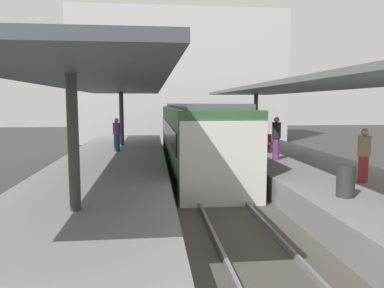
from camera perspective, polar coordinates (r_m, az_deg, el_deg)
ground_plane at (r=13.56m, az=3.02°, el=-7.86°), size 80.00×80.00×0.00m
platform_left at (r=13.39m, az=-13.33°, el=-6.02°), size 4.40×28.00×1.00m
platform_right at (r=14.53m, az=18.06°, el=-5.18°), size 4.40×28.00×1.00m
track_ballast at (r=13.54m, az=3.03°, el=-7.45°), size 3.20×28.00×0.20m
rail_near_side at (r=13.40m, az=-0.03°, el=-6.84°), size 0.08×28.00×0.14m
rail_far_side at (r=13.63m, az=6.04°, el=-6.65°), size 0.08×28.00×0.14m
commuter_train at (r=18.77m, az=0.33°, el=1.47°), size 2.78×15.76×3.10m
canopy_left at (r=14.49m, az=-13.00°, el=8.81°), size 4.18×21.00×3.11m
canopy_right at (r=15.55m, az=16.37°, el=8.30°), size 4.18×21.00×3.04m
platform_bench at (r=17.60m, az=10.05°, el=0.18°), size 1.40×0.41×0.86m
platform_sign at (r=18.86m, az=7.98°, el=4.15°), size 0.90×0.08×2.21m
litter_bin at (r=9.97m, az=22.65°, el=-5.30°), size 0.44×0.44×0.80m
passenger_near_bench at (r=18.09m, az=-11.57°, el=1.48°), size 0.36×0.36×1.61m
passenger_mid_platform at (r=11.93m, az=25.02°, el=-1.50°), size 0.36×0.36×1.59m
passenger_far_end at (r=15.53m, az=12.89°, el=0.98°), size 0.36×0.36×1.76m
station_building_backdrop at (r=33.13m, az=-2.16°, el=10.11°), size 18.00×6.00×11.00m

